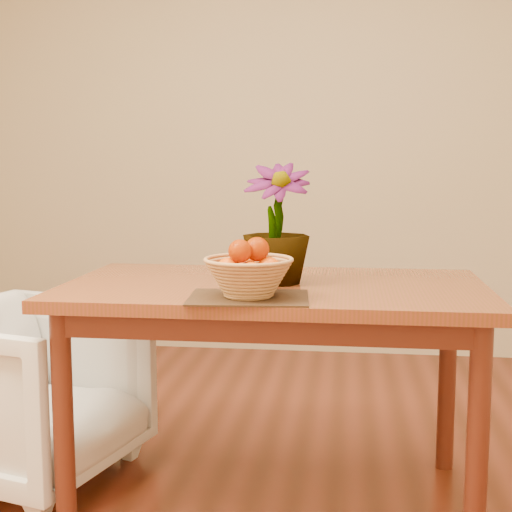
# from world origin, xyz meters

# --- Properties ---
(wall_back) EXTENTS (4.00, 0.02, 2.70)m
(wall_back) POSITION_xyz_m (0.00, 2.25, 1.35)
(wall_back) COLOR beige
(wall_back) RESTS_ON floor
(table) EXTENTS (1.40, 0.80, 0.75)m
(table) POSITION_xyz_m (0.00, 0.30, 0.66)
(table) COLOR maroon
(table) RESTS_ON floor
(placemat) EXTENTS (0.37, 0.29, 0.01)m
(placemat) POSITION_xyz_m (-0.05, 0.03, 0.75)
(placemat) COLOR #3A2415
(placemat) RESTS_ON table
(wicker_basket) EXTENTS (0.27, 0.27, 0.11)m
(wicker_basket) POSITION_xyz_m (-0.05, 0.03, 0.81)
(wicker_basket) COLOR tan
(wicker_basket) RESTS_ON placemat
(orange_pile) EXTENTS (0.19, 0.18, 0.13)m
(orange_pile) POSITION_xyz_m (-0.05, 0.03, 0.86)
(orange_pile) COLOR #FF6204
(orange_pile) RESTS_ON wicker_basket
(potted_plant) EXTENTS (0.23, 0.23, 0.40)m
(potted_plant) POSITION_xyz_m (0.00, 0.31, 0.95)
(potted_plant) COLOR #134213
(potted_plant) RESTS_ON table
(armchair) EXTENTS (0.80, 0.83, 0.71)m
(armchair) POSITION_xyz_m (-0.91, 0.36, 0.35)
(armchair) COLOR gray
(armchair) RESTS_ON floor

